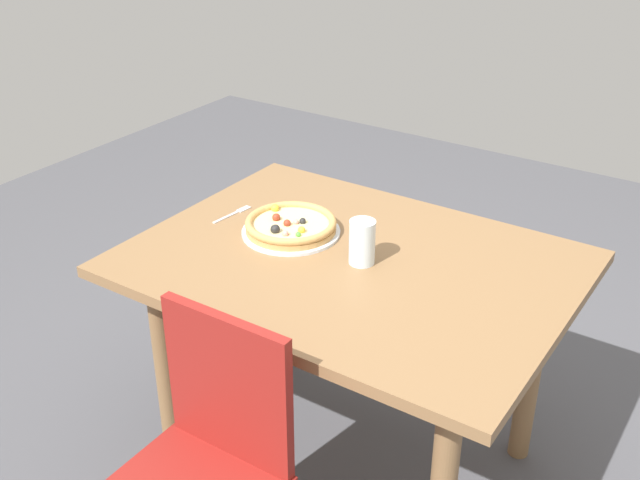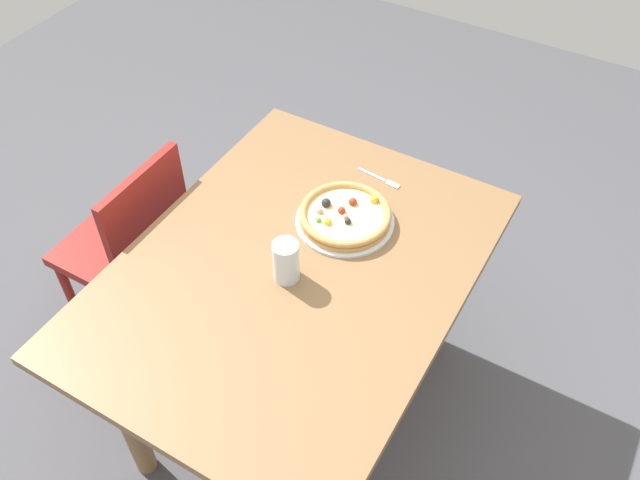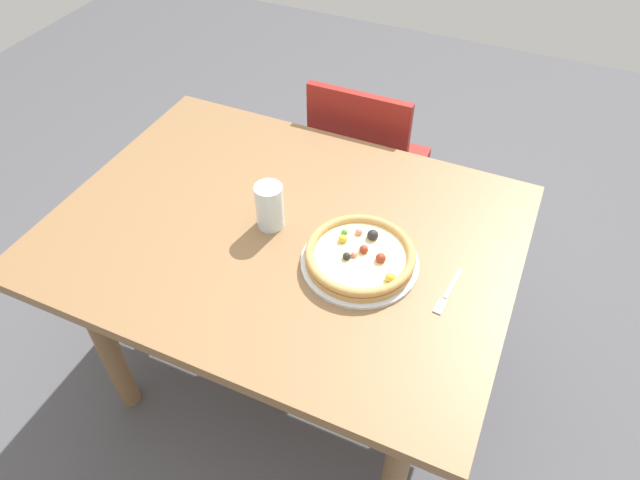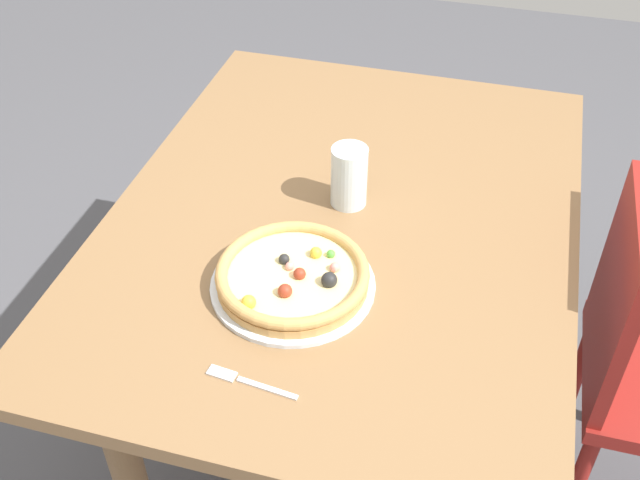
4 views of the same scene
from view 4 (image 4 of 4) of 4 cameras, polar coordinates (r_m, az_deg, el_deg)
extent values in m
plane|color=#4C4C51|center=(2.20, 1.39, -13.91)|extent=(6.00, 6.00, 0.00)
cube|color=olive|center=(1.64, 1.81, 1.61)|extent=(1.30, 0.98, 0.03)
cylinder|color=olive|center=(2.24, 12.97, 0.13)|extent=(0.07, 0.07, 0.74)
cylinder|color=olive|center=(1.72, -14.06, -16.90)|extent=(0.07, 0.07, 0.74)
cylinder|color=olive|center=(2.33, -3.38, 2.94)|extent=(0.07, 0.07, 0.74)
cylinder|color=maroon|center=(2.14, 18.66, -9.77)|extent=(0.04, 0.04, 0.43)
cube|color=maroon|center=(1.69, 21.37, -3.87)|extent=(0.38, 0.03, 0.42)
cylinder|color=silver|center=(1.46, -2.05, -3.39)|extent=(0.32, 0.32, 0.01)
cylinder|color=tan|center=(1.45, -2.06, -2.99)|extent=(0.29, 0.29, 0.02)
cylinder|color=beige|center=(1.44, -2.07, -2.64)|extent=(0.25, 0.25, 0.01)
torus|color=tan|center=(1.43, -2.08, -2.44)|extent=(0.29, 0.29, 0.02)
sphere|color=#E58C7F|center=(1.44, 1.12, -2.07)|extent=(0.02, 0.02, 0.02)
sphere|color=maroon|center=(1.42, -1.54, -2.56)|extent=(0.02, 0.02, 0.02)
sphere|color=#4C9E38|center=(1.47, 0.83, -1.06)|extent=(0.02, 0.02, 0.02)
sphere|color=gold|center=(1.37, -5.38, -4.68)|extent=(0.03, 0.03, 0.03)
sphere|color=gold|center=(1.47, -0.31, -0.97)|extent=(0.02, 0.02, 0.02)
sphere|color=maroon|center=(1.39, -2.64, -3.84)|extent=(0.03, 0.03, 0.03)
sphere|color=#262626|center=(1.41, 0.70, -3.02)|extent=(0.03, 0.03, 0.03)
sphere|color=#262626|center=(1.46, -2.71, -1.45)|extent=(0.02, 0.02, 0.02)
sphere|color=#E58C7F|center=(1.44, -2.29, -2.00)|extent=(0.02, 0.02, 0.02)
cube|color=silver|center=(1.29, -3.98, -11.04)|extent=(0.02, 0.11, 0.00)
cube|color=silver|center=(1.32, -7.37, -9.90)|extent=(0.03, 0.05, 0.00)
cylinder|color=silver|center=(1.62, 2.35, 4.77)|extent=(0.08, 0.08, 0.14)
camera|label=1|loc=(2.71, 56.83, 27.98)|focal=43.19mm
camera|label=2|loc=(2.61, -12.84, 51.30)|focal=37.85mm
camera|label=3|loc=(1.48, -57.64, 29.60)|focal=31.98mm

